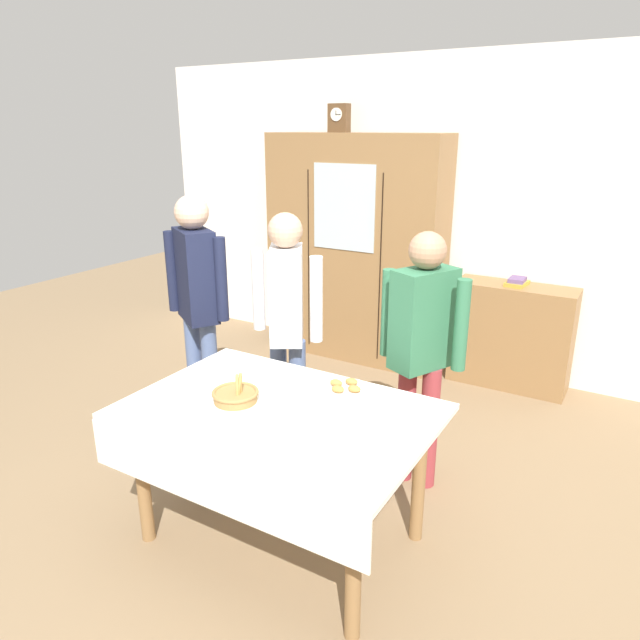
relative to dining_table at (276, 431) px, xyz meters
name	(u,v)px	position (x,y,z in m)	size (l,w,h in m)	color
ground_plane	(302,517)	(0.00, 0.23, -0.66)	(12.00, 12.00, 0.00)	#846B4C
back_wall	(463,218)	(0.00, 2.88, 0.69)	(6.40, 0.10, 2.70)	silver
dining_table	(276,431)	(0.00, 0.00, 0.00)	(1.51, 1.02, 0.78)	olive
wall_cabinet	(355,250)	(-0.90, 2.59, 0.36)	(1.65, 0.46, 2.06)	olive
mantel_clock	(339,118)	(-1.08, 2.59, 1.51)	(0.18, 0.11, 0.24)	brown
bookshelf_low	(511,336)	(0.56, 2.64, -0.22)	(0.96, 0.35, 0.88)	olive
book_stack	(517,282)	(0.56, 2.64, 0.24)	(0.17, 0.23, 0.06)	#B29333
tea_cup_far_left	(192,379)	(-0.58, 0.04, 0.14)	(0.13, 0.13, 0.06)	white
tea_cup_mid_right	(285,382)	(-0.11, 0.26, 0.14)	(0.13, 0.13, 0.06)	white
tea_cup_mid_left	(380,420)	(0.50, 0.13, 0.14)	(0.13, 0.13, 0.06)	white
tea_cup_near_right	(243,377)	(-0.35, 0.20, 0.14)	(0.13, 0.13, 0.06)	white
bread_basket	(236,395)	(-0.24, -0.01, 0.15)	(0.24, 0.24, 0.16)	#9E7542
pastry_plate	(345,388)	(0.19, 0.38, 0.13)	(0.28, 0.28, 0.05)	white
spoon_back_edge	(181,415)	(-0.37, -0.27, 0.11)	(0.12, 0.02, 0.01)	silver
spoon_front_edge	(236,442)	(0.02, -0.33, 0.11)	(0.12, 0.02, 0.01)	silver
person_behind_table_left	(287,312)	(-0.48, 0.83, 0.32)	(0.52, 0.41, 1.61)	slate
person_behind_table_right	(197,292)	(-1.17, 0.76, 0.37)	(0.52, 0.36, 1.69)	slate
person_by_cabinet	(422,338)	(0.41, 0.90, 0.28)	(0.52, 0.41, 1.57)	#933338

